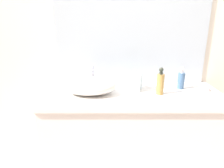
% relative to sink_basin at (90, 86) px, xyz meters
% --- Properties ---
extents(bathroom_wall_rear, '(6.00, 0.06, 2.60)m').
position_rel_sink_basin_xyz_m(bathroom_wall_rear, '(0.26, 0.35, 0.38)').
color(bathroom_wall_rear, silver).
rests_on(bathroom_wall_rear, ground).
extents(vanity_counter, '(1.38, 0.59, 0.86)m').
position_rel_sink_basin_xyz_m(vanity_counter, '(0.33, 0.01, -0.49)').
color(vanity_counter, white).
rests_on(vanity_counter, ground).
extents(wall_mirror_panel, '(1.31, 0.01, 1.24)m').
position_rel_sink_basin_xyz_m(wall_mirror_panel, '(0.33, 0.31, 0.56)').
color(wall_mirror_panel, '#B2BCC6').
rests_on(wall_mirror_panel, vanity_counter).
extents(sink_basin, '(0.40, 0.28, 0.13)m').
position_rel_sink_basin_xyz_m(sink_basin, '(0.00, 0.00, 0.00)').
color(sink_basin, white).
rests_on(sink_basin, vanity_counter).
extents(faucet, '(0.03, 0.13, 0.18)m').
position_rel_sink_basin_xyz_m(faucet, '(0.00, 0.15, 0.04)').
color(faucet, silver).
rests_on(faucet, vanity_counter).
extents(soap_dispenser, '(0.06, 0.06, 0.21)m').
position_rel_sink_basin_xyz_m(soap_dispenser, '(0.53, -0.01, 0.02)').
color(soap_dispenser, '#AD8443').
rests_on(soap_dispenser, vanity_counter).
extents(lotion_bottle, '(0.05, 0.05, 0.18)m').
position_rel_sink_basin_xyz_m(lotion_bottle, '(0.73, 0.12, 0.01)').
color(lotion_bottle, '#44668F').
rests_on(lotion_bottle, vanity_counter).
extents(tissue_box, '(0.15, 0.15, 0.17)m').
position_rel_sink_basin_xyz_m(tissue_box, '(0.34, 0.10, 0.01)').
color(tissue_box, silver).
rests_on(tissue_box, vanity_counter).
extents(candle_jar, '(0.06, 0.06, 0.03)m').
position_rel_sink_basin_xyz_m(candle_jar, '(0.92, 0.06, -0.05)').
color(candle_jar, silver).
rests_on(candle_jar, vanity_counter).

